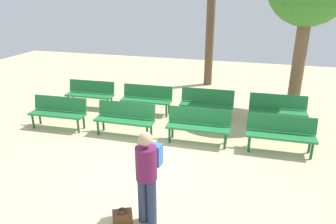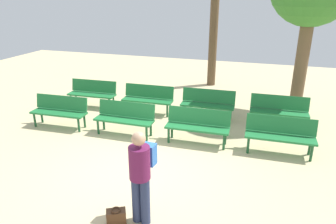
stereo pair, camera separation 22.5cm
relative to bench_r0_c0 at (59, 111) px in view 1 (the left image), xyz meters
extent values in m
plane|color=#CCB789|center=(3.02, -1.48, -0.50)|extent=(24.00, 24.00, 0.00)
cube|color=#1E7238|center=(0.00, -0.08, -0.07)|extent=(1.62, 0.51, 0.05)
cube|color=#1E7238|center=(-0.01, 0.12, 0.17)|extent=(1.60, 0.19, 0.40)
cylinder|color=#194C28|center=(-0.69, -0.27, -0.30)|extent=(0.06, 0.06, 0.40)
cylinder|color=#194C28|center=(0.71, -0.21, -0.30)|extent=(0.06, 0.06, 0.40)
cylinder|color=#194C28|center=(-0.70, 0.05, -0.30)|extent=(0.06, 0.06, 0.40)
cylinder|color=#194C28|center=(0.70, 0.11, -0.30)|extent=(0.06, 0.06, 0.40)
cube|color=#1E7238|center=(1.99, -0.01, -0.07)|extent=(1.60, 0.45, 0.05)
cube|color=#1E7238|center=(1.99, 0.19, 0.17)|extent=(1.60, 0.14, 0.40)
cylinder|color=#194C28|center=(1.29, -0.17, -0.30)|extent=(0.06, 0.06, 0.40)
cylinder|color=#194C28|center=(2.69, -0.16, -0.30)|extent=(0.06, 0.06, 0.40)
cylinder|color=#194C28|center=(1.29, 0.15, -0.30)|extent=(0.06, 0.06, 0.40)
cylinder|color=#194C28|center=(2.69, 0.16, -0.30)|extent=(0.06, 0.06, 0.40)
cube|color=#1E7238|center=(3.96, 0.08, -0.07)|extent=(1.61, 0.48, 0.05)
cube|color=#1E7238|center=(3.96, 0.28, 0.17)|extent=(1.60, 0.16, 0.40)
cylinder|color=#194C28|center=(3.27, -0.10, -0.30)|extent=(0.06, 0.06, 0.40)
cylinder|color=#194C28|center=(4.67, -0.06, -0.30)|extent=(0.06, 0.06, 0.40)
cylinder|color=#194C28|center=(3.26, 0.22, -0.30)|extent=(0.06, 0.06, 0.40)
cylinder|color=#194C28|center=(4.66, 0.26, -0.30)|extent=(0.06, 0.06, 0.40)
cube|color=#1E7238|center=(5.94, 0.12, -0.07)|extent=(1.61, 0.48, 0.05)
cube|color=#1E7238|center=(5.93, 0.32, 0.17)|extent=(1.60, 0.16, 0.40)
cylinder|color=#194C28|center=(5.24, -0.06, -0.30)|extent=(0.06, 0.06, 0.40)
cylinder|color=#194C28|center=(6.64, -0.02, -0.30)|extent=(0.06, 0.06, 0.40)
cylinder|color=#194C28|center=(5.23, 0.26, -0.30)|extent=(0.06, 0.06, 0.40)
cylinder|color=#194C28|center=(6.63, 0.30, -0.30)|extent=(0.06, 0.06, 0.40)
cube|color=#1E7238|center=(0.02, 1.70, -0.07)|extent=(1.62, 0.51, 0.05)
cube|color=#1E7238|center=(0.01, 1.90, 0.17)|extent=(1.60, 0.19, 0.40)
cylinder|color=#194C28|center=(-0.68, 1.51, -0.30)|extent=(0.06, 0.06, 0.40)
cylinder|color=#194C28|center=(0.72, 1.57, -0.30)|extent=(0.06, 0.06, 0.40)
cylinder|color=#194C28|center=(-0.69, 1.83, -0.30)|extent=(0.06, 0.06, 0.40)
cylinder|color=#194C28|center=(0.71, 1.89, -0.30)|extent=(0.06, 0.06, 0.40)
cube|color=#1E7238|center=(1.99, 1.71, -0.07)|extent=(1.61, 0.49, 0.05)
cube|color=#1E7238|center=(1.99, 1.91, 0.17)|extent=(1.60, 0.17, 0.40)
cylinder|color=#194C28|center=(1.30, 1.53, -0.30)|extent=(0.06, 0.06, 0.40)
cylinder|color=#194C28|center=(2.70, 1.57, -0.30)|extent=(0.06, 0.06, 0.40)
cylinder|color=#194C28|center=(1.29, 1.85, -0.30)|extent=(0.06, 0.06, 0.40)
cylinder|color=#194C28|center=(2.69, 1.89, -0.30)|extent=(0.06, 0.06, 0.40)
cube|color=#1E7238|center=(3.89, 1.81, -0.07)|extent=(1.61, 0.49, 0.05)
cube|color=#1E7238|center=(3.88, 2.01, 0.17)|extent=(1.60, 0.17, 0.40)
cylinder|color=#194C28|center=(3.19, 1.63, -0.30)|extent=(0.06, 0.06, 0.40)
cylinder|color=#194C28|center=(4.59, 1.68, -0.30)|extent=(0.06, 0.06, 0.40)
cylinder|color=#194C28|center=(3.18, 1.95, -0.30)|extent=(0.06, 0.06, 0.40)
cylinder|color=#194C28|center=(4.58, 2.00, -0.30)|extent=(0.06, 0.06, 0.40)
cube|color=#1E7238|center=(5.93, 1.83, -0.07)|extent=(1.61, 0.49, 0.05)
cube|color=#1E7238|center=(5.93, 2.03, 0.17)|extent=(1.60, 0.17, 0.40)
cylinder|color=#194C28|center=(5.24, 1.65, -0.30)|extent=(0.06, 0.06, 0.40)
cylinder|color=#194C28|center=(6.64, 1.69, -0.30)|extent=(0.06, 0.06, 0.40)
cylinder|color=#194C28|center=(5.23, 1.97, -0.30)|extent=(0.06, 0.06, 0.40)
cylinder|color=#194C28|center=(6.63, 2.01, -0.30)|extent=(0.06, 0.06, 0.40)
cylinder|color=brown|center=(3.32, 5.61, 1.23)|extent=(0.33, 0.33, 3.47)
cylinder|color=brown|center=(6.46, 3.18, 1.06)|extent=(0.38, 0.38, 3.14)
cylinder|color=navy|center=(3.80, -3.07, -0.08)|extent=(0.16, 0.16, 0.85)
cylinder|color=navy|center=(3.64, -3.05, -0.08)|extent=(0.16, 0.16, 0.85)
cylinder|color=#601947|center=(3.72, -3.06, 0.62)|extent=(0.38, 0.38, 0.55)
sphere|color=tan|center=(3.72, -3.06, 1.04)|extent=(0.22, 0.22, 0.22)
cube|color=blue|center=(3.75, -2.80, 0.65)|extent=(0.30, 0.21, 0.36)
cube|color=#4C2D19|center=(3.35, -3.24, -0.37)|extent=(0.37, 0.31, 0.26)
torus|color=#4C2D19|center=(3.35, -3.24, -0.22)|extent=(0.16, 0.16, 0.02)
camera|label=1|loc=(5.23, -7.08, 3.11)|focal=33.58mm
camera|label=2|loc=(5.44, -7.01, 3.11)|focal=33.58mm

